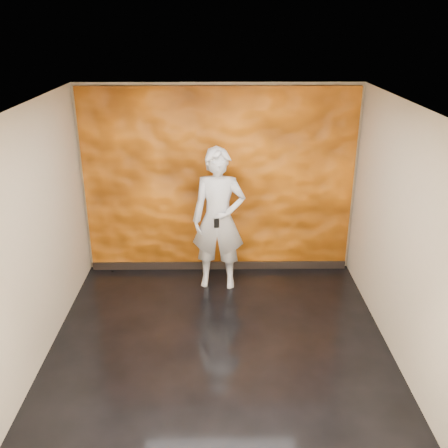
% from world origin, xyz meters
% --- Properties ---
extents(room, '(4.02, 4.02, 2.81)m').
position_xyz_m(room, '(0.00, 0.00, 1.40)').
color(room, black).
rests_on(room, ground).
extents(feature_wall, '(3.90, 0.06, 2.75)m').
position_xyz_m(feature_wall, '(0.00, 1.96, 1.38)').
color(feature_wall, orange).
rests_on(feature_wall, ground).
extents(baseboard, '(3.90, 0.04, 0.12)m').
position_xyz_m(baseboard, '(0.00, 1.92, 0.06)').
color(baseboard, black).
rests_on(baseboard, ground).
extents(man, '(0.78, 0.54, 2.03)m').
position_xyz_m(man, '(-0.01, 1.45, 1.01)').
color(man, '#A3A8B3').
rests_on(man, ground).
extents(phone, '(0.07, 0.03, 0.13)m').
position_xyz_m(phone, '(-0.03, 1.16, 1.08)').
color(phone, black).
rests_on(phone, man).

